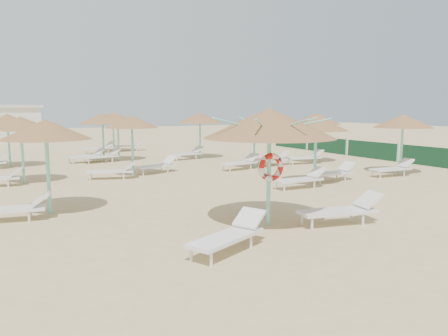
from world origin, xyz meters
name	(u,v)px	position (x,y,z in m)	size (l,w,h in m)	color
ground	(266,230)	(0.00, 0.00, 0.00)	(120.00, 120.00, 0.00)	tan
main_palapa	(269,124)	(0.29, 0.37, 2.58)	(3.31, 3.31, 2.97)	#7CD7C2
lounger_main_a	(230,234)	(-1.56, -0.99, 0.36)	(2.12, 1.43, 0.75)	white
lounger_main_b	(342,210)	(2.02, -0.46, 0.38)	(2.27, 1.05, 0.80)	white
palapa_field	(174,122)	(2.28, 11.88, 2.30)	(19.14, 19.50, 2.70)	#7CD7C2
windbreak_fence	(372,150)	(14.00, 9.96, 0.50)	(0.08, 19.84, 1.10)	#194C28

